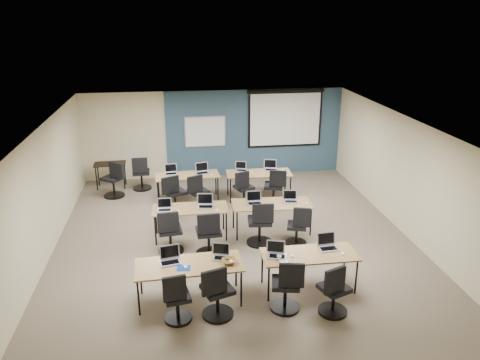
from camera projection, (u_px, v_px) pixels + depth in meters
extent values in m
cube|color=#6B6354|center=(234.00, 239.00, 10.76)|extent=(8.00, 9.00, 0.02)
cube|color=white|center=(233.00, 124.00, 9.84)|extent=(8.00, 9.00, 0.02)
cube|color=beige|center=(215.00, 134.00, 14.49)|extent=(8.00, 0.04, 2.70)
cube|color=beige|center=(279.00, 303.00, 6.12)|extent=(8.00, 0.04, 2.70)
cube|color=beige|center=(44.00, 194.00, 9.76)|extent=(0.04, 9.00, 2.70)
cube|color=beige|center=(404.00, 175.00, 10.84)|extent=(0.04, 9.00, 2.70)
cube|color=#3D5977|center=(255.00, 133.00, 14.63)|extent=(5.50, 0.04, 2.70)
cube|color=#9BA4AF|center=(205.00, 132.00, 14.35)|extent=(1.28, 0.02, 0.98)
cube|color=white|center=(205.00, 132.00, 14.34)|extent=(1.20, 0.02, 0.90)
cube|color=black|center=(285.00, 118.00, 14.55)|extent=(2.32, 0.03, 1.82)
cube|color=white|center=(285.00, 119.00, 14.55)|extent=(2.20, 0.02, 1.62)
cylinder|color=black|center=(286.00, 91.00, 14.25)|extent=(2.40, 0.10, 0.10)
cube|color=#94623A|center=(189.00, 265.00, 8.26)|extent=(1.89, 0.79, 0.03)
cylinder|color=black|center=(138.00, 298.00, 7.96)|extent=(0.04, 0.04, 0.70)
cylinder|color=black|center=(241.00, 289.00, 8.20)|extent=(0.04, 0.04, 0.70)
cylinder|color=black|center=(141.00, 277.00, 8.58)|extent=(0.04, 0.04, 0.70)
cylinder|color=black|center=(236.00, 270.00, 8.82)|extent=(0.04, 0.04, 0.70)
cube|color=brown|center=(309.00, 254.00, 8.62)|extent=(1.76, 0.73, 0.03)
cylinder|color=black|center=(269.00, 284.00, 8.35)|extent=(0.04, 0.04, 0.70)
cylinder|color=black|center=(356.00, 277.00, 8.57)|extent=(0.04, 0.04, 0.70)
cylinder|color=black|center=(262.00, 267.00, 8.92)|extent=(0.04, 0.04, 0.70)
cylinder|color=black|center=(344.00, 260.00, 9.14)|extent=(0.04, 0.04, 0.70)
cube|color=olive|center=(190.00, 209.00, 10.62)|extent=(1.71, 0.71, 0.03)
cylinder|color=black|center=(155.00, 231.00, 10.37)|extent=(0.04, 0.04, 0.70)
cylinder|color=black|center=(226.00, 226.00, 10.58)|extent=(0.04, 0.04, 0.70)
cylinder|color=black|center=(156.00, 220.00, 10.92)|extent=(0.04, 0.04, 0.70)
cylinder|color=black|center=(223.00, 216.00, 11.13)|extent=(0.04, 0.04, 0.70)
cube|color=#956843|center=(272.00, 204.00, 10.88)|extent=(1.85, 0.77, 0.03)
cylinder|color=black|center=(237.00, 226.00, 10.59)|extent=(0.04, 0.04, 0.70)
cylinder|color=black|center=(311.00, 222.00, 10.82)|extent=(0.04, 0.04, 0.70)
cylinder|color=black|center=(233.00, 215.00, 11.19)|extent=(0.04, 0.04, 0.70)
cylinder|color=black|center=(303.00, 211.00, 11.42)|extent=(0.04, 0.04, 0.70)
cube|color=brown|center=(187.00, 175.00, 12.76)|extent=(1.73, 0.72, 0.03)
cylinder|color=black|center=(158.00, 193.00, 12.49)|extent=(0.04, 0.04, 0.70)
cylinder|color=black|center=(218.00, 190.00, 12.71)|extent=(0.04, 0.04, 0.70)
cylinder|color=black|center=(158.00, 186.00, 13.05)|extent=(0.04, 0.04, 0.70)
cylinder|color=black|center=(216.00, 183.00, 13.27)|extent=(0.04, 0.04, 0.70)
cube|color=#925D39|center=(259.00, 173.00, 12.93)|extent=(1.79, 0.74, 0.03)
cylinder|color=black|center=(231.00, 191.00, 12.65)|extent=(0.04, 0.04, 0.70)
cylinder|color=black|center=(290.00, 188.00, 12.88)|extent=(0.04, 0.04, 0.70)
cylinder|color=black|center=(228.00, 183.00, 13.23)|extent=(0.04, 0.04, 0.70)
cylinder|color=black|center=(285.00, 180.00, 13.46)|extent=(0.04, 0.04, 0.70)
cube|color=#BEBEBE|center=(170.00, 262.00, 8.30)|extent=(0.36, 0.26, 0.02)
cube|color=black|center=(170.00, 262.00, 8.28)|extent=(0.31, 0.15, 0.00)
cube|color=#BEBEBE|center=(170.00, 252.00, 8.39)|extent=(0.36, 0.07, 0.25)
cube|color=black|center=(170.00, 252.00, 8.38)|extent=(0.32, 0.05, 0.20)
ellipsoid|color=white|center=(186.00, 267.00, 8.15)|extent=(0.07, 0.10, 0.04)
cylinder|color=black|center=(178.00, 318.00, 7.95)|extent=(0.47, 0.47, 0.05)
cylinder|color=black|center=(178.00, 309.00, 7.89)|extent=(0.06, 0.06, 0.42)
cube|color=black|center=(177.00, 296.00, 7.80)|extent=(0.42, 0.42, 0.08)
cube|color=black|center=(174.00, 288.00, 7.53)|extent=(0.38, 0.06, 0.44)
cube|color=#ADADBA|center=(222.00, 258.00, 8.45)|extent=(0.32, 0.23, 0.02)
cube|color=black|center=(222.00, 258.00, 8.42)|extent=(0.27, 0.14, 0.00)
cube|color=#ADADBA|center=(221.00, 249.00, 8.52)|extent=(0.32, 0.06, 0.22)
cube|color=black|center=(221.00, 249.00, 8.51)|extent=(0.28, 0.04, 0.18)
ellipsoid|color=white|center=(231.00, 261.00, 8.34)|extent=(0.08, 0.10, 0.03)
cylinder|color=black|center=(218.00, 314.00, 8.06)|extent=(0.54, 0.54, 0.05)
cylinder|color=black|center=(218.00, 303.00, 7.99)|extent=(0.06, 0.06, 0.48)
cube|color=black|center=(217.00, 289.00, 7.90)|extent=(0.48, 0.48, 0.08)
cube|color=black|center=(214.00, 282.00, 7.60)|extent=(0.44, 0.06, 0.44)
cube|color=silver|center=(277.00, 256.00, 8.51)|extent=(0.33, 0.24, 0.02)
cube|color=black|center=(277.00, 256.00, 8.48)|extent=(0.28, 0.14, 0.00)
cube|color=silver|center=(276.00, 247.00, 8.59)|extent=(0.33, 0.06, 0.23)
cube|color=black|center=(276.00, 247.00, 8.58)|extent=(0.29, 0.04, 0.19)
ellipsoid|color=white|center=(292.00, 256.00, 8.52)|extent=(0.06, 0.09, 0.03)
cylinder|color=black|center=(285.00, 307.00, 8.25)|extent=(0.53, 0.53, 0.05)
cylinder|color=black|center=(285.00, 297.00, 8.18)|extent=(0.06, 0.06, 0.47)
cube|color=black|center=(286.00, 283.00, 8.09)|extent=(0.47, 0.47, 0.08)
cube|color=black|center=(292.00, 275.00, 7.80)|extent=(0.43, 0.06, 0.44)
cube|color=silver|center=(328.00, 249.00, 8.79)|extent=(0.36, 0.26, 0.02)
cube|color=black|center=(329.00, 248.00, 8.76)|extent=(0.30, 0.15, 0.00)
cube|color=silver|center=(326.00, 239.00, 8.87)|extent=(0.36, 0.07, 0.25)
cube|color=black|center=(326.00, 239.00, 8.86)|extent=(0.32, 0.05, 0.20)
ellipsoid|color=white|center=(343.00, 254.00, 8.60)|extent=(0.07, 0.11, 0.04)
cylinder|color=black|center=(332.00, 311.00, 8.14)|extent=(0.51, 0.51, 0.05)
cylinder|color=black|center=(333.00, 301.00, 8.07)|extent=(0.06, 0.06, 0.45)
cube|color=black|center=(334.00, 288.00, 7.98)|extent=(0.45, 0.45, 0.08)
cube|color=black|center=(335.00, 280.00, 7.70)|extent=(0.41, 0.06, 0.44)
cube|color=#BBBBBB|center=(165.00, 210.00, 10.48)|extent=(0.32, 0.23, 0.02)
cube|color=black|center=(165.00, 210.00, 10.45)|extent=(0.27, 0.14, 0.00)
cube|color=#BBBBBB|center=(164.00, 203.00, 10.55)|extent=(0.32, 0.06, 0.22)
cube|color=black|center=(164.00, 203.00, 10.54)|extent=(0.28, 0.04, 0.18)
ellipsoid|color=white|center=(178.00, 211.00, 10.40)|extent=(0.08, 0.11, 0.04)
cylinder|color=black|center=(171.00, 250.00, 10.20)|extent=(0.55, 0.55, 0.05)
cylinder|color=black|center=(171.00, 241.00, 10.12)|extent=(0.06, 0.06, 0.49)
cube|color=black|center=(170.00, 230.00, 10.03)|extent=(0.49, 0.49, 0.08)
cube|color=black|center=(168.00, 222.00, 9.72)|extent=(0.44, 0.06, 0.44)
cube|color=#A9A9AD|center=(206.00, 207.00, 10.66)|extent=(0.36, 0.26, 0.02)
cube|color=black|center=(206.00, 206.00, 10.64)|extent=(0.31, 0.15, 0.00)
cube|color=#A9A9AD|center=(205.00, 199.00, 10.75)|extent=(0.36, 0.07, 0.25)
cube|color=black|center=(205.00, 199.00, 10.74)|extent=(0.32, 0.05, 0.21)
ellipsoid|color=white|center=(217.00, 210.00, 10.48)|extent=(0.06, 0.10, 0.03)
cylinder|color=black|center=(209.00, 253.00, 10.08)|extent=(0.58, 0.58, 0.05)
cylinder|color=black|center=(209.00, 244.00, 10.00)|extent=(0.06, 0.06, 0.51)
cube|color=black|center=(209.00, 231.00, 9.90)|extent=(0.51, 0.51, 0.08)
cube|color=black|center=(209.00, 224.00, 9.58)|extent=(0.47, 0.06, 0.44)
cube|color=#A5A5A9|center=(255.00, 203.00, 10.84)|extent=(0.35, 0.26, 0.02)
cube|color=black|center=(255.00, 203.00, 10.82)|extent=(0.30, 0.15, 0.00)
cube|color=#A5A5A9|center=(254.00, 196.00, 10.92)|extent=(0.35, 0.06, 0.24)
cube|color=black|center=(254.00, 196.00, 10.92)|extent=(0.31, 0.05, 0.20)
ellipsoid|color=white|center=(268.00, 206.00, 10.69)|extent=(0.08, 0.10, 0.03)
cylinder|color=black|center=(259.00, 242.00, 10.57)|extent=(0.58, 0.58, 0.05)
cylinder|color=black|center=(259.00, 233.00, 10.49)|extent=(0.06, 0.06, 0.51)
cube|color=black|center=(260.00, 221.00, 10.39)|extent=(0.51, 0.51, 0.08)
cube|color=black|center=(263.00, 213.00, 10.08)|extent=(0.47, 0.06, 0.44)
cube|color=#AAAAAE|center=(291.00, 202.00, 10.94)|extent=(0.33, 0.24, 0.02)
cube|color=black|center=(291.00, 202.00, 10.92)|extent=(0.28, 0.14, 0.00)
cube|color=#AAAAAE|center=(290.00, 195.00, 11.02)|extent=(0.33, 0.06, 0.23)
cube|color=black|center=(290.00, 195.00, 11.01)|extent=(0.29, 0.04, 0.18)
ellipsoid|color=white|center=(307.00, 203.00, 10.84)|extent=(0.08, 0.11, 0.03)
cylinder|color=black|center=(296.00, 243.00, 10.53)|extent=(0.47, 0.47, 0.05)
cylinder|color=black|center=(296.00, 236.00, 10.47)|extent=(0.06, 0.06, 0.41)
cube|color=black|center=(297.00, 226.00, 10.38)|extent=(0.41, 0.41, 0.08)
cube|color=black|center=(302.00, 217.00, 10.13)|extent=(0.38, 0.06, 0.44)
cube|color=#A5A5A9|center=(171.00, 174.00, 12.81)|extent=(0.34, 0.24, 0.02)
cube|color=black|center=(171.00, 174.00, 12.79)|extent=(0.28, 0.14, 0.00)
cube|color=#A5A5A9|center=(171.00, 168.00, 12.89)|extent=(0.34, 0.06, 0.23)
cube|color=black|center=(171.00, 168.00, 12.88)|extent=(0.29, 0.04, 0.19)
ellipsoid|color=white|center=(175.00, 176.00, 12.60)|extent=(0.08, 0.10, 0.03)
cylinder|color=black|center=(176.00, 211.00, 12.23)|extent=(0.58, 0.58, 0.05)
cylinder|color=black|center=(175.00, 203.00, 12.15)|extent=(0.06, 0.06, 0.51)
cube|color=black|center=(175.00, 192.00, 12.05)|extent=(0.51, 0.51, 0.08)
cube|color=black|center=(170.00, 185.00, 11.74)|extent=(0.46, 0.06, 0.44)
cube|color=#A3A2AB|center=(202.00, 173.00, 12.87)|extent=(0.36, 0.26, 0.02)
cube|color=black|center=(202.00, 173.00, 12.85)|extent=(0.31, 0.15, 0.00)
cube|color=#A3A2AB|center=(202.00, 167.00, 12.95)|extent=(0.36, 0.07, 0.25)
cube|color=black|center=(202.00, 167.00, 12.95)|extent=(0.32, 0.05, 0.20)
ellipsoid|color=white|center=(212.00, 175.00, 12.73)|extent=(0.09, 0.11, 0.03)
cylinder|color=black|center=(199.00, 208.00, 12.38)|extent=(0.52, 0.52, 0.05)
cylinder|color=black|center=(199.00, 201.00, 12.31)|extent=(0.06, 0.06, 0.46)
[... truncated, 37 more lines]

